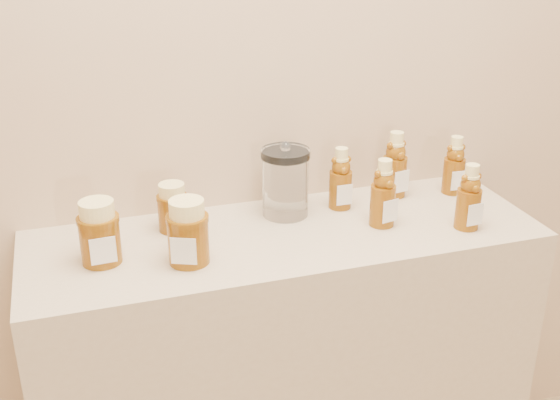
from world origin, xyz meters
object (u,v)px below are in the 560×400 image
object	(u,v)px
bear_bottle_front_left	(383,189)
honey_jar_left	(99,232)
display_table	(285,389)
bear_bottle_back_left	(341,174)
glass_canister	(285,180)

from	to	relation	value
bear_bottle_front_left	honey_jar_left	size ratio (longest dim) A/B	1.32
display_table	bear_bottle_back_left	world-z (taller)	bear_bottle_back_left
bear_bottle_front_left	glass_canister	world-z (taller)	bear_bottle_front_left
bear_bottle_back_left	honey_jar_left	xyz separation A→B (m)	(-0.59, -0.11, -0.02)
display_table	honey_jar_left	bearing A→B (deg)	-178.48
display_table	bear_bottle_front_left	distance (m)	0.59
bear_bottle_back_left	glass_canister	world-z (taller)	glass_canister
bear_bottle_back_left	honey_jar_left	bearing A→B (deg)	-168.83
bear_bottle_back_left	glass_canister	xyz separation A→B (m)	(-0.14, 0.00, 0.00)
bear_bottle_back_left	glass_canister	distance (m)	0.14
bear_bottle_front_left	honey_jar_left	distance (m)	0.65
display_table	bear_bottle_front_left	world-z (taller)	bear_bottle_front_left
display_table	glass_canister	world-z (taller)	glass_canister
display_table	bear_bottle_back_left	xyz separation A→B (m)	(0.17, 0.10, 0.54)
display_table	bear_bottle_front_left	xyz separation A→B (m)	(0.23, -0.03, 0.54)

